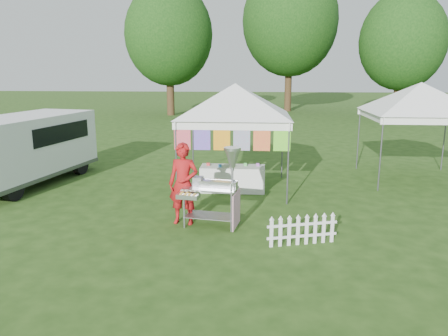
{
  "coord_description": "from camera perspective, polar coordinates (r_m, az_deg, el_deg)",
  "views": [
    {
      "loc": [
        0.68,
        -8.7,
        3.36
      ],
      "look_at": [
        -0.13,
        1.29,
        1.1
      ],
      "focal_mm": 35.0,
      "sensor_mm": 36.0,
      "label": 1
    }
  ],
  "objects": [
    {
      "name": "tree_left",
      "position": [
        33.47,
        -7.21,
        16.86
      ],
      "size": [
        6.4,
        6.4,
        9.53
      ],
      "color": "#332312",
      "rests_on": "ground"
    },
    {
      "name": "picket_fence",
      "position": [
        8.75,
        10.18,
        -8.07
      ],
      "size": [
        1.39,
        0.43,
        0.56
      ],
      "rotation": [
        0.0,
        0.0,
        0.29
      ],
      "color": "white",
      "rests_on": "ground"
    },
    {
      "name": "tree_mid",
      "position": [
        36.97,
        8.65,
        18.45
      ],
      "size": [
        7.6,
        7.6,
        11.52
      ],
      "color": "#332312",
      "rests_on": "ground"
    },
    {
      "name": "display_table",
      "position": [
        12.33,
        1.15,
        -1.39
      ],
      "size": [
        1.8,
        0.7,
        0.71
      ],
      "primitive_type": "cube",
      "color": "white",
      "rests_on": "ground"
    },
    {
      "name": "vendor",
      "position": [
        9.64,
        -5.32,
        -2.08
      ],
      "size": [
        0.71,
        0.51,
        1.82
      ],
      "primitive_type": "imported",
      "rotation": [
        0.0,
        0.0,
        -0.12
      ],
      "color": "#A01315",
      "rests_on": "ground"
    },
    {
      "name": "donut_cart",
      "position": [
        9.34,
        -0.73,
        -1.68
      ],
      "size": [
        1.37,
        0.85,
        1.77
      ],
      "rotation": [
        0.0,
        0.0,
        -0.16
      ],
      "color": "gray",
      "rests_on": "ground"
    },
    {
      "name": "cargo_van",
      "position": [
        14.31,
        -24.45,
        2.46
      ],
      "size": [
        2.81,
        5.17,
        2.04
      ],
      "rotation": [
        0.0,
        0.0,
        -0.18
      ],
      "color": "white",
      "rests_on": "ground"
    },
    {
      "name": "canopy_main",
      "position": [
        12.22,
        1.47,
        10.95
      ],
      "size": [
        4.24,
        4.24,
        3.45
      ],
      "color": "#59595E",
      "rests_on": "ground"
    },
    {
      "name": "ground",
      "position": [
        9.36,
        0.16,
        -8.35
      ],
      "size": [
        120.0,
        120.0,
        0.0
      ],
      "primitive_type": "plane",
      "color": "#224112",
      "rests_on": "ground"
    },
    {
      "name": "tree_right",
      "position": [
        32.14,
        22.28,
        15.06
      ],
      "size": [
        5.6,
        5.6,
        8.42
      ],
      "color": "#332312",
      "rests_on": "ground"
    },
    {
      "name": "canopy_right",
      "position": [
        14.53,
        24.41,
        10.14
      ],
      "size": [
        4.24,
        4.24,
        3.45
      ],
      "color": "#59595E",
      "rests_on": "ground"
    }
  ]
}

